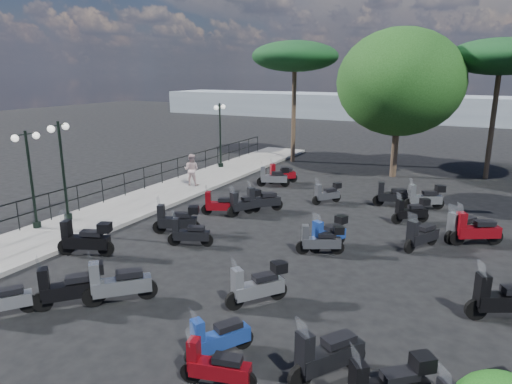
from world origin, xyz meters
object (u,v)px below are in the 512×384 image
at_px(lamp_post_0, 30,173).
at_px(scooter_24, 506,298).
at_px(pedestrian_far, 192,170).
at_px(scooter_19, 421,236).
at_px(lamp_post_1, 63,165).
at_px(scooter_16, 327,356).
at_px(scooter_1, 86,239).
at_px(scooter_11, 218,339).
at_px(scooter_18, 329,234).
at_px(scooter_6, 70,287).
at_px(scooter_8, 177,220).
at_px(scooter_3, 221,204).
at_px(scooter_12, 216,367).
at_px(scooter_7, 118,284).
at_px(scooter_4, 245,203).
at_px(scooter_0, 0,301).
at_px(scooter_26, 461,228).
at_px(scooter_10, 281,175).
at_px(pine_2, 295,57).
at_px(scooter_13, 258,286).
at_px(scooter_14, 321,240).
at_px(lamp_post_2, 220,131).
at_px(scooter_21, 392,196).
at_px(broadleaf_tree, 400,82).
at_px(scooter_2, 189,234).
at_px(scooter_15, 327,194).
at_px(scooter_27, 425,198).
at_px(scooter_20, 411,211).
at_px(scooter_5, 274,177).
at_px(scooter_25, 475,231).

relative_size(lamp_post_0, scooter_24, 2.09).
relative_size(pedestrian_far, scooter_19, 1.02).
xyz_separation_m(lamp_post_1, scooter_16, (12.04, -4.40, -1.83)).
relative_size(scooter_1, scooter_11, 1.27).
xyz_separation_m(lamp_post_0, scooter_18, (10.18, 3.30, -1.69)).
height_order(scooter_6, scooter_8, scooter_6).
distance_m(scooter_3, scooter_12, 10.65).
height_order(pedestrian_far, scooter_7, pedestrian_far).
height_order(scooter_1, scooter_24, scooter_24).
relative_size(scooter_1, scooter_4, 1.19).
height_order(scooter_0, scooter_26, scooter_26).
bearing_deg(scooter_16, scooter_12, 67.16).
distance_m(scooter_10, scooter_19, 10.24).
distance_m(scooter_3, scooter_26, 9.11).
bearing_deg(pine_2, scooter_19, -51.76).
height_order(scooter_13, scooter_14, scooter_13).
xyz_separation_m(scooter_3, scooter_6, (0.61, -8.21, 0.06)).
xyz_separation_m(lamp_post_2, scooter_26, (13.86, -6.61, -1.84)).
xyz_separation_m(scooter_12, pine_2, (-7.37, 21.39, 6.25)).
height_order(pedestrian_far, scooter_14, pedestrian_far).
bearing_deg(scooter_21, broadleaf_tree, -8.06).
xyz_separation_m(scooter_6, scooter_10, (-0.69, 14.50, -0.07)).
distance_m(scooter_3, scooter_11, 9.74).
relative_size(scooter_3, broadleaf_tree, 0.19).
bearing_deg(scooter_10, scooter_11, 157.84).
relative_size(scooter_2, scooter_4, 0.98).
bearing_deg(scooter_15, scooter_7, 118.03).
xyz_separation_m(scooter_14, scooter_21, (0.98, 6.58, 0.01)).
bearing_deg(scooter_13, scooter_3, -14.92).
xyz_separation_m(scooter_4, scooter_27, (6.53, 4.16, 0.04)).
bearing_deg(scooter_3, scooter_1, 139.92).
relative_size(scooter_12, scooter_24, 0.86).
distance_m(scooter_12, scooter_27, 13.95).
bearing_deg(lamp_post_2, scooter_14, -48.50).
relative_size(scooter_1, scooter_18, 1.11).
distance_m(scooter_10, scooter_27, 7.61).
height_order(scooter_16, pine_2, pine_2).
xyz_separation_m(scooter_0, scooter_11, (5.49, 1.03, -0.00)).
relative_size(scooter_6, scooter_20, 1.10).
bearing_deg(pedestrian_far, scooter_3, 126.54).
distance_m(lamp_post_1, scooter_24, 15.23).
xyz_separation_m(lamp_post_2, scooter_27, (12.20, -3.24, -1.80)).
height_order(scooter_16, scooter_18, scooter_16).
relative_size(scooter_4, scooter_24, 0.87).
distance_m(lamp_post_2, scooter_14, 14.20).
xyz_separation_m(scooter_20, scooter_27, (0.22, 2.15, 0.06)).
xyz_separation_m(scooter_1, scooter_5, (1.50, 11.04, -0.05)).
xyz_separation_m(scooter_8, pine_2, (-1.66, 14.89, 6.13)).
bearing_deg(lamp_post_1, scooter_25, 3.55).
height_order(scooter_7, scooter_13, scooter_7).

